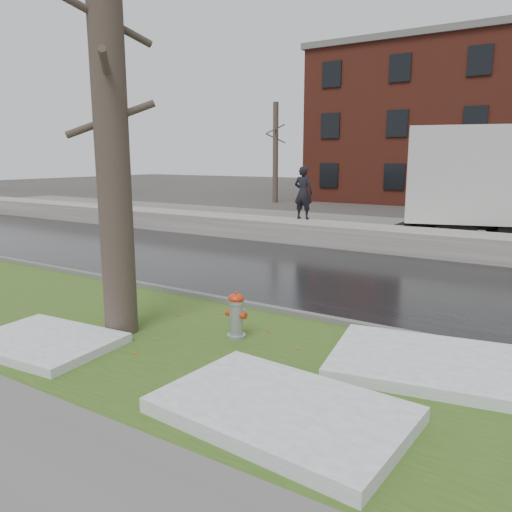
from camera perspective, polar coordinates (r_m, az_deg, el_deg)
The scene contains 14 objects.
ground at distance 9.06m, azimuth -2.50°, elevation -7.97°, with size 120.00×120.00×0.00m, color #47423D.
verge at distance 8.13m, azimuth -7.64°, elevation -10.22°, with size 60.00×4.50×0.04m, color #30521B.
road at distance 12.86m, azimuth 9.06°, elevation -2.24°, with size 60.00×7.00×0.03m, color black.
parking_lot at distance 20.81m, azimuth 18.46°, elevation 2.46°, with size 60.00×9.00×0.03m, color slate.
curb at distance 9.83m, azimuth 0.85°, elevation -5.97°, with size 60.00×0.15×0.14m, color slate.
snowbank at distance 16.66m, azimuth 14.88°, elevation 1.85°, with size 60.00×1.60×0.75m, color #B9B3A9.
bg_tree_left at distance 33.58m, azimuth 2.24°, elevation 11.81°, with size 1.40×1.62×6.50m.
bg_tree_center at distance 34.77m, azimuth 14.44°, elevation 11.46°, with size 1.40×1.62×6.50m.
fire_hydrant at distance 8.24m, azimuth -2.26°, elevation -6.56°, with size 0.38×0.32×0.79m.
tree at distance 8.49m, azimuth -16.26°, elevation 14.30°, with size 1.26×1.45×6.86m.
worker at distance 18.35m, azimuth 5.41°, elevation 7.21°, with size 0.70×0.46×1.92m, color black.
snow_patch_near at distance 7.62m, azimuth 18.92°, elevation -11.42°, with size 2.60×2.00×0.16m, color white.
snow_patch_far at distance 8.68m, azimuth -23.05°, elevation -9.00°, with size 2.20×1.60×0.14m, color white.
snow_patch_side at distance 5.99m, azimuth 2.98°, elevation -17.15°, with size 2.80×1.80×0.18m, color white.
Camera 1 is at (4.92, -7.00, 2.98)m, focal length 35.00 mm.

